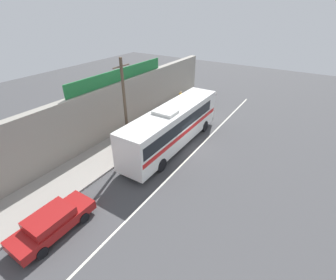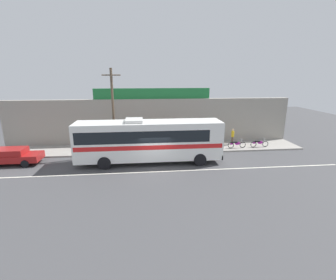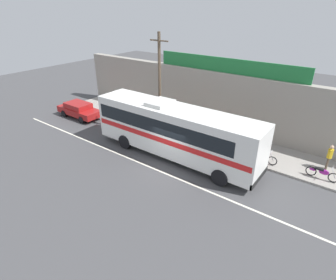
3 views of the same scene
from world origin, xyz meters
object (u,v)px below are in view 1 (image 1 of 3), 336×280
parked_car (52,222)px  motorcycle_purple (177,114)px  intercity_bus (172,125)px  motorcycle_red (198,97)px  motorcycle_green (190,103)px  utility_pole (125,108)px  pedestrian_by_curb (181,97)px

parked_car → motorcycle_purple: (16.60, 1.94, -0.17)m
intercity_bus → motorcycle_red: 11.74m
intercity_bus → motorcycle_red: size_ratio=6.41×
intercity_bus → motorcycle_red: intercity_bus is taller
motorcycle_green → motorcycle_red: 2.41m
intercity_bus → motorcycle_purple: bearing=26.5°
intercity_bus → utility_pole: bearing=141.8°
utility_pole → parked_car: bearing=-168.5°
utility_pole → motorcycle_red: bearing=2.2°
motorcycle_red → parked_car: bearing=-174.4°
intercity_bus → motorcycle_green: (8.85, 2.84, -1.50)m
motorcycle_red → motorcycle_purple: same height
utility_pole → motorcycle_purple: bearing=1.8°
motorcycle_green → motorcycle_purple: size_ratio=0.95×
motorcycle_red → motorcycle_purple: 5.97m
pedestrian_by_curb → motorcycle_green: bearing=-92.7°
intercity_bus → motorcycle_green: 9.42m
motorcycle_red → pedestrian_by_curb: bearing=151.4°
motorcycle_green → intercity_bus: bearing=-162.2°
intercity_bus → motorcycle_green: intercity_bus is taller
motorcycle_purple → pedestrian_by_curb: bearing=23.5°
utility_pole → pedestrian_by_curb: 12.45m
intercity_bus → pedestrian_by_curb: intercity_bus is taller
motorcycle_green → motorcycle_red: same height
intercity_bus → motorcycle_purple: 6.11m
motorcycle_green → pedestrian_by_curb: 1.48m
intercity_bus → pedestrian_by_curb: bearing=25.3°
motorcycle_red → utility_pole: bearing=-177.8°
motorcycle_red → motorcycle_purple: size_ratio=0.97×
utility_pole → motorcycle_green: size_ratio=4.16×
parked_car → pedestrian_by_curb: bearing=9.8°
intercity_bus → pedestrian_by_curb: size_ratio=7.18×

